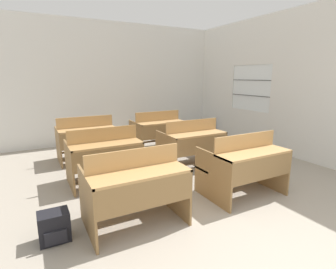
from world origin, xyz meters
TOP-DOWN VIEW (x-y plane):
  - wall_back at (0.00, 5.75)m, footprint 6.35×0.06m
  - wall_right_with_window at (3.15, 2.81)m, footprint 0.06×5.72m
  - bench_front_left at (-0.87, 1.50)m, footprint 1.12×0.81m
  - bench_front_right at (0.83, 1.49)m, footprint 1.12×0.81m
  - bench_second_left at (-0.85, 2.92)m, footprint 1.12×0.81m
  - bench_second_right at (0.83, 2.88)m, footprint 1.12×0.81m
  - bench_third_left at (-0.86, 4.28)m, footprint 1.12×0.81m
  - bench_third_right at (0.80, 4.30)m, footprint 1.12×0.81m
  - wastepaper_bin at (2.90, 5.10)m, footprint 0.27×0.27m
  - schoolbag at (-1.75, 1.59)m, footprint 0.31×0.26m

SIDE VIEW (x-z plane):
  - schoolbag at x=-1.75m, z-range 0.00..0.32m
  - wastepaper_bin at x=2.90m, z-range 0.00..0.35m
  - bench_front_left at x=-0.87m, z-range 0.00..0.93m
  - bench_front_right at x=0.83m, z-range 0.00..0.93m
  - bench_second_left at x=-0.85m, z-range 0.00..0.93m
  - bench_second_right at x=0.83m, z-range 0.00..0.93m
  - bench_third_left at x=-0.86m, z-range 0.00..0.93m
  - bench_third_right at x=0.80m, z-range 0.00..0.93m
  - wall_back at x=0.00m, z-range 0.00..3.11m
  - wall_right_with_window at x=3.15m, z-range 0.01..3.11m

